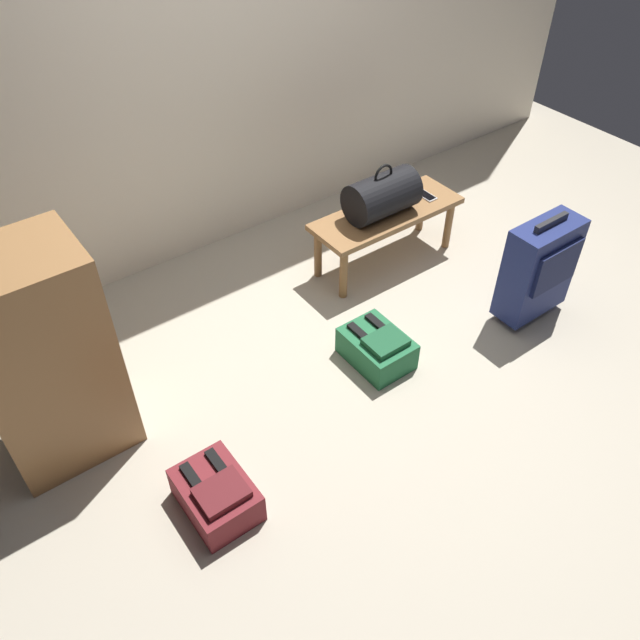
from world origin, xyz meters
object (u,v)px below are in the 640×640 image
backpack_green (377,348)px  backpack_maroon (217,494)px  bench (387,219)px  cell_phone (426,195)px  duffel_bag_black (382,195)px  suitcase_upright_navy (539,268)px  side_cabinet (44,360)px

backpack_green → backpack_maroon: (-1.16, -0.28, 0.00)m
bench → cell_phone: (0.31, -0.02, 0.06)m
duffel_bag_black → cell_phone: 0.39m
duffel_bag_black → backpack_maroon: (-1.74, -0.95, -0.42)m
bench → duffel_bag_black: 0.20m
suitcase_upright_navy → duffel_bag_black: bearing=113.8°
backpack_green → cell_phone: bearing=34.9°
bench → side_cabinet: bearing=-174.7°
backpack_green → backpack_maroon: size_ratio=1.00×
suitcase_upright_navy → backpack_maroon: 2.15m
cell_phone → side_cabinet: bearing=-175.7°
cell_phone → backpack_green: bearing=-145.1°
bench → side_cabinet: (-2.17, -0.20, 0.23)m
duffel_bag_black → backpack_green: bearing=-130.5°
suitcase_upright_navy → backpack_maroon: suitcase_upright_navy is taller
suitcase_upright_navy → side_cabinet: (-2.52, 0.71, 0.21)m
duffel_bag_black → side_cabinet: (-2.11, -0.20, 0.04)m
bench → cell_phone: cell_phone is taller
backpack_green → side_cabinet: bearing=162.9°
duffel_bag_black → cell_phone: (0.37, -0.02, -0.13)m
backpack_maroon → side_cabinet: side_cabinet is taller
suitcase_upright_navy → backpack_green: size_ratio=1.75×
suitcase_upright_navy → cell_phone: bearing=92.1°
duffel_bag_black → backpack_green: duffel_bag_black is taller
backpack_green → side_cabinet: size_ratio=0.35×
cell_phone → side_cabinet: side_cabinet is taller
backpack_maroon → suitcase_upright_navy: bearing=1.2°
bench → backpack_maroon: bearing=-152.0°
bench → backpack_green: (-0.63, -0.67, -0.23)m
backpack_maroon → side_cabinet: (-0.38, 0.75, 0.46)m
bench → suitcase_upright_navy: bearing=-69.2°
backpack_green → backpack_maroon: 1.20m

